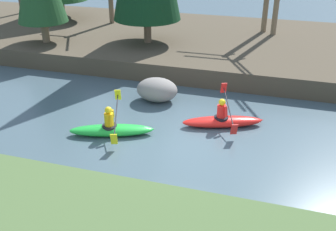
% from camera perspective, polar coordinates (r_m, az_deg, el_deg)
% --- Properties ---
extents(ground_plane, '(90.00, 90.00, 0.00)m').
position_cam_1_polar(ground_plane, '(12.14, 1.09, -4.49)').
color(ground_plane, '#425660').
extents(riverbank_far, '(44.00, 10.14, 0.82)m').
position_cam_1_polar(riverbank_far, '(20.88, 8.61, 10.01)').
color(riverbank_far, '#4C4233').
rests_on(riverbank_far, ground).
extents(kayaker_lead, '(2.74, 2.00, 1.20)m').
position_cam_1_polar(kayaker_lead, '(13.32, 8.00, -0.68)').
color(kayaker_lead, red).
rests_on(kayaker_lead, ground).
extents(kayaker_middle, '(2.75, 2.02, 1.20)m').
position_cam_1_polar(kayaker_middle, '(12.79, -8.13, -1.92)').
color(kayaker_middle, green).
rests_on(kayaker_middle, ground).
extents(boulder_midstream, '(1.58, 1.24, 0.89)m').
position_cam_1_polar(boulder_midstream, '(15.00, -1.60, 3.76)').
color(boulder_midstream, gray).
rests_on(boulder_midstream, ground).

